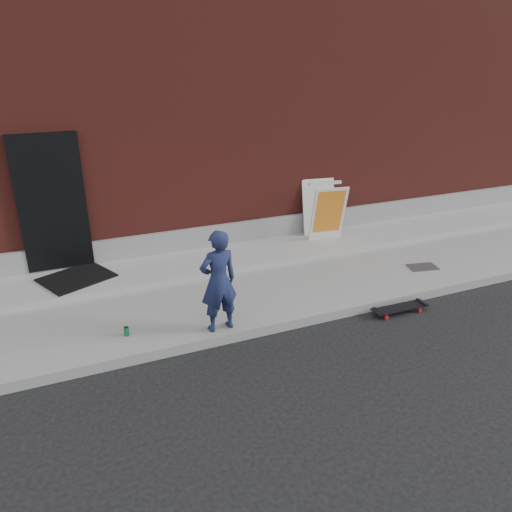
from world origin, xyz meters
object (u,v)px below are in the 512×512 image
skateboard (400,308)px  child (218,281)px  soda_can (127,331)px  pizza_sign (324,210)px

skateboard → child: bearing=171.9°
child → skateboard: 2.88m
skateboard → soda_can: 4.03m
child → pizza_sign: 3.81m
child → skateboard: child is taller
child → skateboard: size_ratio=1.63×
soda_can → skateboard: bearing=-10.0°
child → soda_can: bearing=-20.1°
pizza_sign → skateboard: bearing=-94.8°
skateboard → pizza_sign: 2.87m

